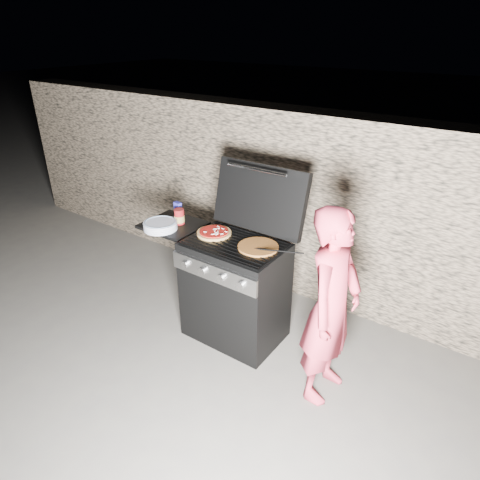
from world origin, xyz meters
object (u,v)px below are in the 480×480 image
Objects in this scene: gas_grill at (212,281)px; person at (331,307)px; sauce_jar at (179,216)px; pizza_topped at (214,232)px.

gas_grill is 0.91× the size of person.
sauce_jar is at bearing 174.13° from gas_grill.
pizza_topped is 2.13× the size of sauce_jar.
pizza_topped reaches higher than gas_grill.
pizza_topped is (0.02, 0.03, 0.47)m from gas_grill.
sauce_jar reaches higher than pizza_topped.
gas_grill is 0.64m from sauce_jar.
sauce_jar is 0.09× the size of person.
sauce_jar is (-0.39, 0.01, 0.04)m from pizza_topped.
sauce_jar is at bearing 178.83° from pizza_topped.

